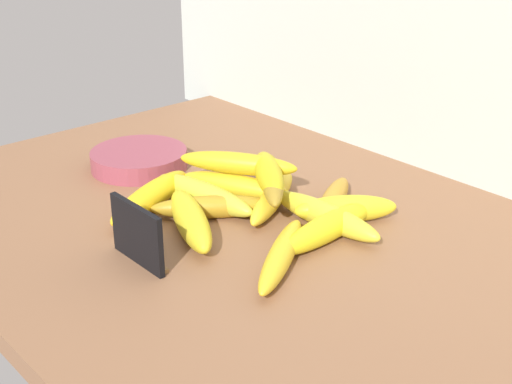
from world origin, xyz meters
The scene contains 17 objects.
counter_top centered at (0.00, 0.00, 1.50)cm, with size 110.00×76.00×3.00cm, color brown.
chalkboard_sign centered at (0.27, -17.17, 6.86)cm, with size 11.00×1.80×8.40cm.
fruit_bowl centered at (-28.20, 1.20, 4.60)cm, with size 16.78×16.78×3.20cm, color #93404F.
banana_0 centered at (-0.77, 7.64, 4.65)cm, with size 19.38×3.30×3.30cm, color yellow.
banana_1 centered at (5.84, 14.22, 4.67)cm, with size 16.06×3.33×3.33cm, color #C28C27.
banana_2 centered at (-12.70, -6.75, 5.06)cm, with size 20.52×4.12×4.12cm, color yellow.
banana_3 centered at (9.94, 12.47, 5.05)cm, with size 15.40×4.10×4.10cm, color yellow.
banana_4 centered at (13.20, -3.69, 4.63)cm, with size 20.27×3.26×3.26cm, color yellow.
banana_5 centered at (-4.03, -1.28, 4.75)cm, with size 18.96×3.49×3.49cm, color #AB831E.
banana_6 centered at (-8.19, 0.17, 4.99)cm, with size 20.34×3.97×3.97cm, color gold.
banana_7 centered at (-2.13, -7.06, 5.20)cm, with size 19.43×4.39×4.39cm, color yellow.
banana_8 centered at (12.23, 6.60, 4.96)cm, with size 20.76×3.91×3.91cm, color yellow.
banana_9 centered at (9.32, 8.78, 4.92)cm, with size 20.08×3.84×3.84cm, color gold.
banana_10 centered at (-7.55, 6.01, 4.88)cm, with size 19.08×3.77×3.77cm, color yellow.
banana_11 centered at (-7.77, 6.63, 8.53)cm, with size 19.22×3.52×3.52cm, color gold.
banana_12 centered at (-1.68, 7.64, 8.34)cm, with size 16.03×4.07×4.07cm, color gold.
banana_13 centered at (-0.51, 7.28, 7.96)cm, with size 18.96×3.33×3.33cm, color olive.
Camera 1 is at (72.75, -60.85, 50.63)cm, focal length 50.37 mm.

